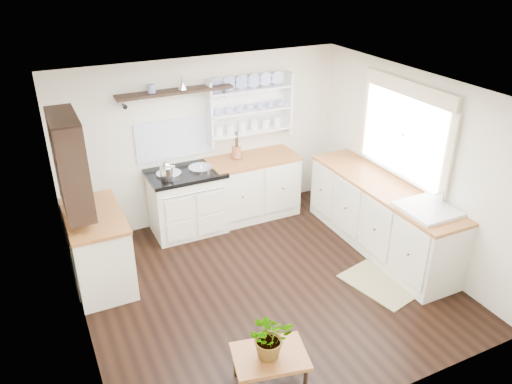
# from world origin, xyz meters

# --- Properties ---
(floor) EXTENTS (4.00, 3.80, 0.01)m
(floor) POSITION_xyz_m (0.00, 0.00, 0.00)
(floor) COLOR black
(floor) RESTS_ON ground
(wall_back) EXTENTS (4.00, 0.02, 2.30)m
(wall_back) POSITION_xyz_m (0.00, 1.90, 1.15)
(wall_back) COLOR #ECE5CC
(wall_back) RESTS_ON ground
(wall_right) EXTENTS (0.02, 3.80, 2.30)m
(wall_right) POSITION_xyz_m (2.00, 0.00, 1.15)
(wall_right) COLOR #ECE5CC
(wall_right) RESTS_ON ground
(wall_left) EXTENTS (0.02, 3.80, 2.30)m
(wall_left) POSITION_xyz_m (-2.00, 0.00, 1.15)
(wall_left) COLOR #ECE5CC
(wall_left) RESTS_ON ground
(ceiling) EXTENTS (4.00, 3.80, 0.01)m
(ceiling) POSITION_xyz_m (0.00, 0.00, 2.30)
(ceiling) COLOR white
(ceiling) RESTS_ON wall_back
(window) EXTENTS (0.08, 1.55, 1.22)m
(window) POSITION_xyz_m (1.95, 0.15, 1.56)
(window) COLOR white
(window) RESTS_ON wall_right
(aga_cooker) EXTENTS (1.00, 0.69, 0.92)m
(aga_cooker) POSITION_xyz_m (-0.41, 1.57, 0.45)
(aga_cooker) COLOR white
(aga_cooker) RESTS_ON floor
(back_cabinets) EXTENTS (1.27, 0.63, 0.90)m
(back_cabinets) POSITION_xyz_m (0.60, 1.60, 0.46)
(back_cabinets) COLOR #EDE5CC
(back_cabinets) RESTS_ON floor
(right_cabinets) EXTENTS (0.62, 2.43, 0.90)m
(right_cabinets) POSITION_xyz_m (1.70, 0.10, 0.46)
(right_cabinets) COLOR #EDE5CC
(right_cabinets) RESTS_ON floor
(belfast_sink) EXTENTS (0.55, 0.60, 0.45)m
(belfast_sink) POSITION_xyz_m (1.70, -0.65, 0.80)
(belfast_sink) COLOR white
(belfast_sink) RESTS_ON right_cabinets
(left_cabinets) EXTENTS (0.62, 1.13, 0.90)m
(left_cabinets) POSITION_xyz_m (-1.70, 0.90, 0.46)
(left_cabinets) COLOR #EDE5CC
(left_cabinets) RESTS_ON floor
(plate_rack) EXTENTS (1.20, 0.22, 0.90)m
(plate_rack) POSITION_xyz_m (0.65, 1.86, 1.56)
(plate_rack) COLOR white
(plate_rack) RESTS_ON wall_back
(high_shelf) EXTENTS (1.50, 0.29, 0.16)m
(high_shelf) POSITION_xyz_m (-0.40, 1.78, 1.91)
(high_shelf) COLOR black
(high_shelf) RESTS_ON wall_back
(left_shelving) EXTENTS (0.28, 0.80, 1.05)m
(left_shelving) POSITION_xyz_m (-1.84, 0.90, 1.55)
(left_shelving) COLOR black
(left_shelving) RESTS_ON wall_left
(kettle) EXTENTS (0.16, 0.16, 0.20)m
(kettle) POSITION_xyz_m (-0.69, 1.45, 1.03)
(kettle) COLOR silver
(kettle) RESTS_ON aga_cooker
(utensil_crock) EXTENTS (0.13, 0.13, 0.15)m
(utensil_crock) POSITION_xyz_m (0.39, 1.68, 0.99)
(utensil_crock) COLOR #A55A3C
(utensil_crock) RESTS_ON back_cabinets
(center_table) EXTENTS (0.74, 0.59, 0.35)m
(center_table) POSITION_xyz_m (-0.63, -1.34, 0.31)
(center_table) COLOR brown
(center_table) RESTS_ON floor
(potted_plant) EXTENTS (0.45, 0.41, 0.43)m
(potted_plant) POSITION_xyz_m (-0.63, -1.34, 0.57)
(potted_plant) COLOR #3F7233
(potted_plant) RESTS_ON center_table
(floor_rug) EXTENTS (0.73, 0.95, 0.02)m
(floor_rug) POSITION_xyz_m (1.20, -0.59, 0.01)
(floor_rug) COLOR olive
(floor_rug) RESTS_ON floor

